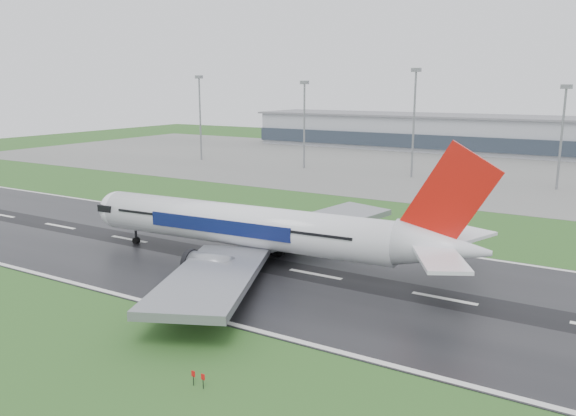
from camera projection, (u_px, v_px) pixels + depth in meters
The scene contains 9 objects.
ground at pixel (315, 275), 88.01m from camera, with size 520.00×520.00×0.00m, color #26521E.
runway at pixel (315, 274), 88.00m from camera, with size 400.00×45.00×0.10m, color black.
apron at pixel (490, 172), 192.84m from camera, with size 400.00×130.00×0.08m, color slate.
terminal at pixel (522, 136), 241.60m from camera, with size 240.00×36.00×15.00m, color #9598A0.
main_airliner at pixel (266, 203), 90.78m from camera, with size 69.06×65.77×20.39m, color white, non-canonical shape.
floodmast_0 at pixel (200, 120), 221.12m from camera, with size 0.64×0.64×31.22m, color gray.
floodmast_1 at pixel (304, 127), 198.11m from camera, with size 0.64×0.64×29.03m, color gray.
floodmast_2 at pixel (414, 126), 178.05m from camera, with size 0.64×0.64×32.68m, color gray.
floodmast_3 at pixel (561, 140), 157.38m from camera, with size 0.64×0.64×27.70m, color gray.
Camera 1 is at (39.50, -74.13, 28.53)m, focal length 35.63 mm.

